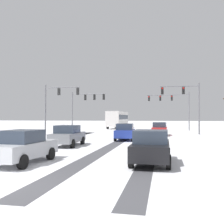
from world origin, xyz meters
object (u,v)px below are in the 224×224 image
(bus_oncoming, at_px, (118,118))
(car_black_fourth, at_px, (151,147))
(traffic_signal_near_right, at_px, (186,98))
(traffic_signal_far_left, at_px, (85,102))
(car_red_lead, at_px, (160,129))
(traffic_signal_far_right, at_px, (172,102))
(car_silver_fifth, at_px, (23,147))
(car_grey_third, at_px, (68,135))
(traffic_signal_near_left, at_px, (57,99))
(car_blue_second, at_px, (125,132))

(bus_oncoming, bearing_deg, car_black_fourth, -77.68)
(traffic_signal_near_right, relative_size, traffic_signal_far_left, 1.00)
(car_black_fourth, bearing_deg, car_red_lead, 89.40)
(traffic_signal_far_right, distance_m, car_silver_fifth, 34.72)
(traffic_signal_far_right, xyz_separation_m, car_black_fourth, (-2.09, -32.36, -4.01))
(car_grey_third, relative_size, car_black_fourth, 1.00)
(car_black_fourth, bearing_deg, car_grey_third, 136.57)
(traffic_signal_far_left, bearing_deg, traffic_signal_far_right, 16.66)
(traffic_signal_near_left, height_order, bus_oncoming, traffic_signal_near_left)
(traffic_signal_far_left, distance_m, car_black_fourth, 30.86)
(traffic_signal_near_right, distance_m, car_blue_second, 10.87)
(traffic_signal_far_left, distance_m, car_silver_fifth, 30.12)
(traffic_signal_far_left, relative_size, car_blue_second, 1.55)
(traffic_signal_near_left, height_order, car_black_fourth, traffic_signal_near_left)
(traffic_signal_near_left, xyz_separation_m, car_silver_fifth, (6.71, -19.43, -3.76))
(car_red_lead, distance_m, car_blue_second, 7.92)
(traffic_signal_near_right, xyz_separation_m, car_red_lead, (-3.16, -0.70, -3.77))
(bus_oncoming, bearing_deg, car_red_lead, -65.67)
(traffic_signal_near_right, relative_size, car_grey_third, 1.57)
(car_black_fourth, xyz_separation_m, car_silver_fifth, (-6.13, -1.14, 0.00))
(car_black_fourth, bearing_deg, traffic_signal_far_left, 113.24)
(car_black_fourth, bearing_deg, traffic_signal_near_left, 125.07)
(traffic_signal_near_right, relative_size, traffic_signal_far_right, 0.90)
(traffic_signal_far_right, relative_size, bus_oncoming, 0.65)
(car_silver_fifth, xyz_separation_m, bus_oncoming, (-2.26, 39.53, 1.18))
(car_red_lead, distance_m, car_grey_third, 14.76)
(traffic_signal_near_right, distance_m, car_red_lead, 4.97)
(traffic_signal_near_right, height_order, car_black_fourth, traffic_signal_near_right)
(traffic_signal_near_right, height_order, traffic_signal_far_right, same)
(car_red_lead, xyz_separation_m, car_black_fourth, (-0.20, -19.40, 0.00))
(car_red_lead, xyz_separation_m, car_grey_third, (-6.93, -13.03, 0.00))
(car_grey_third, bearing_deg, bus_oncoming, 92.96)
(traffic_signal_far_left, height_order, car_grey_third, traffic_signal_far_left)
(car_blue_second, bearing_deg, traffic_signal_near_left, 148.00)
(car_grey_third, bearing_deg, traffic_signal_near_left, 117.14)
(car_grey_third, height_order, car_silver_fifth, same)
(car_blue_second, distance_m, bus_oncoming, 26.77)
(car_silver_fifth, bearing_deg, traffic_signal_far_left, 101.48)
(traffic_signal_near_right, height_order, car_silver_fifth, traffic_signal_near_right)
(traffic_signal_far_left, bearing_deg, bus_oncoming, 70.25)
(traffic_signal_near_right, distance_m, traffic_signal_far_right, 12.32)
(traffic_signal_near_left, distance_m, car_black_fourth, 22.66)
(traffic_signal_far_left, relative_size, car_grey_third, 1.57)
(car_silver_fifth, bearing_deg, car_red_lead, 72.87)
(bus_oncoming, bearing_deg, car_blue_second, -78.52)
(traffic_signal_far_right, xyz_separation_m, car_grey_third, (-8.82, -25.99, -4.01))
(traffic_signal_near_left, bearing_deg, car_grey_third, -62.86)
(car_red_lead, relative_size, car_black_fourth, 1.01)
(traffic_signal_far_left, xyz_separation_m, car_red_lead, (12.27, -8.72, -3.97))
(traffic_signal_far_left, distance_m, car_blue_second, 18.73)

